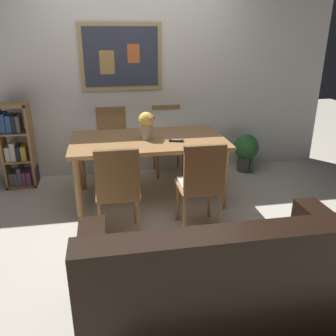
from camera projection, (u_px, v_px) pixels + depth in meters
The scene contains 12 objects.
ground_plane at pixel (153, 219), 3.67m from camera, with size 12.00×12.00×0.00m, color beige.
wall_back_with_painting at pixel (136, 75), 4.53m from camera, with size 5.20×0.14×2.60m.
dining_table at pixel (148, 146), 3.93m from camera, with size 1.69×0.95×0.72m.
dining_chair_far_left at pixel (112, 137), 4.62m from camera, with size 0.40×0.41×0.91m.
dining_chair_near_right at pixel (201, 180), 3.28m from camera, with size 0.40×0.41×0.91m.
dining_chair_far_right at pixel (167, 134), 4.76m from camera, with size 0.40×0.41×0.91m.
dining_chair_near_left at pixel (118, 186), 3.16m from camera, with size 0.40×0.41×0.91m.
leather_couch at pixel (220, 281), 2.30m from camera, with size 1.80×0.84×0.84m.
bookshelf at pixel (18, 150), 4.33m from camera, with size 0.37×0.28×1.04m.
potted_ivy at pixel (246, 150), 4.85m from camera, with size 0.34×0.34×0.52m.
flower_vase at pixel (146, 124), 3.83m from camera, with size 0.18×0.18×0.30m.
tv_remote at pixel (176, 141), 3.79m from camera, with size 0.16×0.09×0.02m.
Camera 1 is at (-0.43, -3.20, 1.83)m, focal length 37.80 mm.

